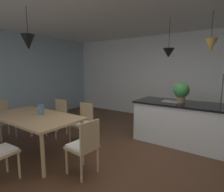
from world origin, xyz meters
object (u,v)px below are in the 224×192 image
at_px(chair_window_end, 3,118).
at_px(potted_plant_on_island, 181,91).
at_px(chair_kitchen_end, 84,145).
at_px(kitchen_island, 184,123).
at_px(vase_on_dining_table, 41,109).
at_px(chair_far_right, 82,122).
at_px(chair_far_left, 57,116).
at_px(dining_table, 34,119).

xyz_separation_m(chair_window_end, potted_plant_on_island, (3.47, 2.10, 0.68)).
distance_m(chair_kitchen_end, kitchen_island, 2.31).
height_order(chair_kitchen_end, vase_on_dining_table, vase_on_dining_table).
height_order(chair_kitchen_end, chair_far_right, same).
distance_m(chair_far_right, chair_far_left, 0.85).
bearing_deg(chair_window_end, dining_table, 0.07).
bearing_deg(chair_far_left, chair_window_end, -135.46).
height_order(chair_kitchen_end, potted_plant_on_island, potted_plant_on_island).
height_order(chair_window_end, kitchen_island, kitchen_island).
height_order(chair_far_left, vase_on_dining_table, vase_on_dining_table).
distance_m(chair_kitchen_end, potted_plant_on_island, 2.37).
bearing_deg(chair_far_right, chair_kitchen_end, -44.55).
bearing_deg(chair_far_left, chair_far_right, 0.01).
xyz_separation_m(dining_table, chair_far_right, (0.42, 0.87, -0.20)).
height_order(dining_table, kitchen_island, kitchen_island).
distance_m(dining_table, chair_far_left, 0.98).
distance_m(kitchen_island, potted_plant_on_island, 0.70).
bearing_deg(chair_far_left, vase_on_dining_table, -58.55).
distance_m(chair_far_right, vase_on_dining_table, 0.91).
bearing_deg(kitchen_island, chair_far_right, -145.96).
height_order(chair_far_right, potted_plant_on_island, potted_plant_on_island).
relative_size(chair_window_end, kitchen_island, 0.42).
bearing_deg(dining_table, chair_window_end, -179.93).
relative_size(dining_table, chair_far_left, 2.15).
bearing_deg(chair_far_left, dining_table, -63.88).
relative_size(dining_table, kitchen_island, 0.90).
bearing_deg(chair_far_right, dining_table, -116.03).
bearing_deg(vase_on_dining_table, dining_table, -99.82).
xyz_separation_m(kitchen_island, potted_plant_on_island, (-0.09, 0.00, 0.69)).
bearing_deg(chair_kitchen_end, chair_far_left, 153.33).
xyz_separation_m(dining_table, chair_window_end, (-1.31, -0.00, -0.20)).
height_order(chair_far_right, kitchen_island, kitchen_island).
distance_m(chair_far_left, potted_plant_on_island, 2.95).
xyz_separation_m(dining_table, potted_plant_on_island, (2.16, 2.10, 0.48)).
xyz_separation_m(chair_far_right, vase_on_dining_table, (-0.40, -0.73, 0.36)).
distance_m(dining_table, chair_far_right, 0.98).
xyz_separation_m(chair_far_right, chair_far_left, (-0.85, -0.00, 0.00)).
relative_size(chair_kitchen_end, kitchen_island, 0.42).
relative_size(chair_far_right, potted_plant_on_island, 1.99).
height_order(chair_far_right, chair_window_end, same).
xyz_separation_m(kitchen_island, vase_on_dining_table, (-2.23, -1.97, 0.37)).
relative_size(chair_far_left, kitchen_island, 0.42).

